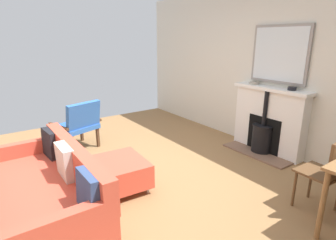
% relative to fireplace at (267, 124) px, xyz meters
% --- Properties ---
extents(ground_plane, '(5.18, 6.33, 0.01)m').
position_rel_fireplace_xyz_m(ground_plane, '(2.39, -0.37, -0.49)').
color(ground_plane, olive).
extents(wall_left, '(0.12, 6.33, 2.71)m').
position_rel_fireplace_xyz_m(wall_left, '(-0.20, -0.37, 0.86)').
color(wall_left, beige).
rests_on(wall_left, ground).
extents(fireplace, '(0.55, 1.30, 1.10)m').
position_rel_fireplace_xyz_m(fireplace, '(0.00, 0.00, 0.00)').
color(fireplace, brown).
rests_on(fireplace, ground).
extents(mirror_over_mantel, '(0.04, 0.97, 0.89)m').
position_rel_fireplace_xyz_m(mirror_over_mantel, '(-0.11, 0.00, 1.11)').
color(mirror_over_mantel, gray).
extents(mantel_bowl_near, '(0.16, 0.16, 0.04)m').
position_rel_fireplace_xyz_m(mantel_bowl_near, '(-0.02, -0.36, 0.63)').
color(mantel_bowl_near, '#9E9384').
rests_on(mantel_bowl_near, fireplace).
extents(mantel_bowl_far, '(0.13, 0.13, 0.05)m').
position_rel_fireplace_xyz_m(mantel_bowl_far, '(-0.02, 0.33, 0.64)').
color(mantel_bowl_far, black).
rests_on(mantel_bowl_far, fireplace).
extents(sofa, '(0.88, 1.93, 0.76)m').
position_rel_fireplace_xyz_m(sofa, '(3.38, -0.25, -0.16)').
color(sofa, '#B2B2B7').
rests_on(sofa, ground).
extents(ottoman, '(0.63, 0.74, 0.39)m').
position_rel_fireplace_xyz_m(ottoman, '(2.51, -0.33, -0.25)').
color(ottoman, '#B2B2B7').
rests_on(ottoman, ground).
extents(armchair_accent, '(0.80, 0.75, 0.85)m').
position_rel_fireplace_xyz_m(armchair_accent, '(2.52, -1.90, -0.01)').
color(armchair_accent, '#4C3321').
rests_on(armchair_accent, ground).
extents(dining_chair_near_fireplace, '(0.42, 0.42, 0.87)m').
position_rel_fireplace_xyz_m(dining_chair_near_fireplace, '(0.94, 1.41, 0.02)').
color(dining_chair_near_fireplace, brown).
rests_on(dining_chair_near_fireplace, ground).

